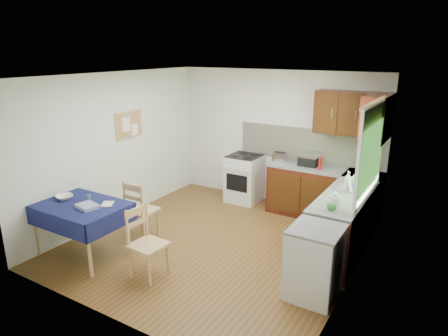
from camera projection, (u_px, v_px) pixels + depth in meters
The scene contains 33 objects.
floor at pixel (217, 243), 6.10m from camera, with size 4.20×4.20×0.00m, color #533516.
ceiling at pixel (216, 76), 5.38m from camera, with size 4.00×4.20×0.02m, color white.
wall_back at pixel (276, 138), 7.46m from camera, with size 4.00×0.02×2.50m, color silver.
wall_front at pixel (106, 214), 4.02m from camera, with size 4.00×0.02×2.50m, color silver.
wall_left at pixel (116, 148), 6.73m from camera, with size 0.02×4.20×2.50m, color silver.
wall_right at pixel (358, 189), 4.75m from camera, with size 0.02×4.20×2.50m, color silver.
base_cabinets at pixel (331, 208), 6.33m from camera, with size 1.90×2.30×0.86m.
worktop_back at pixel (325, 169), 6.80m from camera, with size 1.90×0.60×0.04m, color slate.
worktop_right at pixel (345, 197), 5.54m from camera, with size 0.60×1.70×0.04m, color slate.
worktop_corner at pixel (364, 175), 6.48m from camera, with size 0.60×0.60×0.04m, color slate.
splashback at pixel (309, 145), 7.14m from camera, with size 2.70×0.02×0.60m, color beige.
upper_cabinets at pixel (359, 115), 6.29m from camera, with size 1.20×0.85×0.70m.
stove at pixel (244, 178), 7.69m from camera, with size 0.60×0.61×0.92m.
window at pixel (372, 144), 5.22m from camera, with size 0.04×1.48×1.26m.
fridge at pixel (314, 263), 4.68m from camera, with size 0.58×0.60×0.89m.
corkboard at pixel (129, 125), 6.86m from camera, with size 0.04×0.62×0.47m.
dining_table at pixel (79, 211), 5.56m from camera, with size 1.31×0.89×0.79m.
chair_far at pixel (140, 208), 6.12m from camera, with size 0.42×0.42×0.95m.
chair_near at pixel (145, 241), 5.10m from camera, with size 0.44×0.44×0.94m.
toaster at pixel (280, 157), 7.17m from camera, with size 0.24×0.15×0.19m.
sandwich_press at pixel (309, 160), 6.94m from camera, with size 0.32×0.28×0.19m.
sauce_bottle at pixel (320, 163), 6.67m from camera, with size 0.05×0.05×0.22m, color #B9100E.
yellow_packet at pixel (310, 160), 7.02m from camera, with size 0.12×0.08×0.16m, color gold.
dish_rack at pixel (352, 188), 5.74m from camera, with size 0.40×0.31×0.19m.
kettle at pixel (335, 202), 4.99m from camera, with size 0.15×0.15×0.25m.
cup at pixel (361, 172), 6.39m from camera, with size 0.13×0.13×0.10m, color silver.
soap_bottle_a at pixel (348, 181), 5.69m from camera, with size 0.11×0.11×0.28m, color silver.
soap_bottle_b at pixel (350, 185), 5.68m from camera, with size 0.08×0.08×0.17m, color blue.
soap_bottle_c at pixel (333, 204), 4.99m from camera, with size 0.15×0.15×0.19m, color #278F27.
plate_bowl at pixel (64, 197), 5.68m from camera, with size 0.23×0.23×0.06m, color #F9F0CC.
book at pixel (102, 204), 5.48m from camera, with size 0.15×0.20×0.02m, color white.
spice_jar at pixel (89, 198), 5.62m from camera, with size 0.04×0.04×0.09m, color #248639.
tea_towel at pixel (87, 206), 5.36m from camera, with size 0.28×0.22×0.05m, color navy.
Camera 1 is at (2.95, -4.66, 2.85)m, focal length 32.00 mm.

